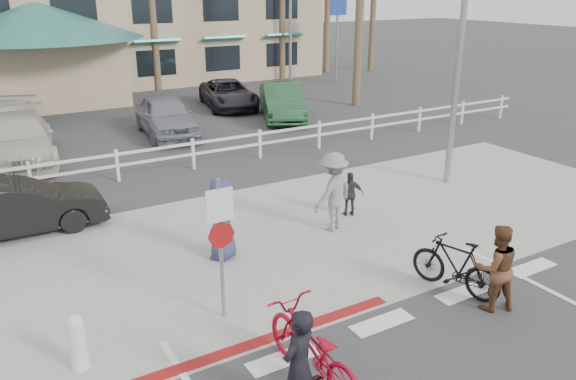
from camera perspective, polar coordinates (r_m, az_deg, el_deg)
ground at (r=9.86m, az=11.82°, el=-14.79°), size 140.00×140.00×0.00m
sidewalk_plaza at (r=13.03m, az=-1.45°, el=-5.17°), size 22.00×7.00×0.01m
cross_street at (r=16.38m, az=-8.26°, el=0.05°), size 40.00×5.00×0.01m
parking_lot at (r=25.11m, az=-16.70°, el=6.49°), size 50.00×16.00×0.01m
curb_red at (r=9.35m, az=-7.96°, el=-16.63°), size 7.00×0.25×0.02m
rail_fence at (r=18.17m, az=-9.32°, el=3.66°), size 29.40×0.16×1.00m
sign_post at (r=9.63m, az=-6.86°, el=-5.39°), size 0.50×0.10×2.90m
bollard_0 at (r=9.38m, az=-20.61°, el=-14.30°), size 0.26×0.26×0.95m
streetlight_0 at (r=16.66m, az=17.29°, el=15.59°), size 0.60×2.00×9.00m
info_sign at (r=34.19m, az=5.00°, el=15.44°), size 1.20×0.16×5.60m
bike_red at (r=8.51m, az=2.47°, el=-15.81°), size 0.89×2.26×1.16m
rider_red at (r=7.79m, az=1.08°, el=-17.41°), size 0.72×0.61×1.67m
bike_black at (r=11.24m, az=16.65°, el=-7.34°), size 1.01×1.91×1.10m
rider_black at (r=10.77m, az=20.37°, el=-7.42°), size 0.97×0.87×1.65m
pedestrian_a at (r=13.31m, az=4.59°, el=-0.20°), size 1.41×1.08×1.93m
pedestrian_child at (r=14.30m, az=6.34°, el=-0.42°), size 0.74×0.55×1.17m
pedestrian_b at (r=11.98m, az=-6.74°, el=-2.98°), size 1.03×1.02×1.80m
car_white_sedan at (r=14.63m, az=-25.87°, el=-1.63°), size 4.00×1.46×1.31m
lot_car_2 at (r=22.46m, az=-12.30°, el=7.37°), size 2.30×4.73×1.56m
lot_car_3 at (r=24.81m, az=-0.64°, el=8.97°), size 3.31×4.90×1.53m
lot_car_4 at (r=24.79m, az=-26.84°, el=6.44°), size 3.11×4.55×1.22m
lot_car_5 at (r=27.33m, az=-6.08°, el=9.67°), size 3.08×5.03×1.30m
lot_car_6 at (r=20.65m, az=-25.65°, el=4.67°), size 2.59×5.42×1.52m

